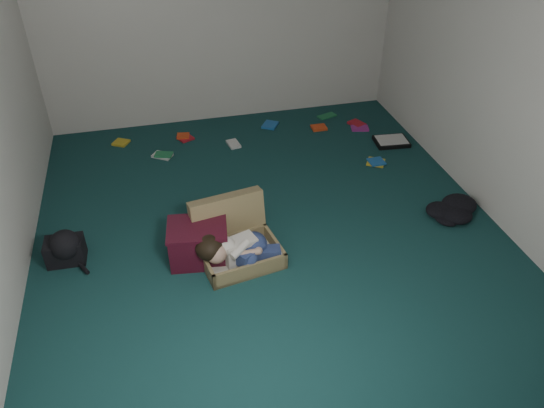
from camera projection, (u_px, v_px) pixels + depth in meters
name	position (u px, v px, depth m)	size (l,w,h in m)	color
floor	(268.00, 226.00, 4.72)	(4.50, 4.50, 0.00)	#164040
wall_back	(219.00, 8.00, 5.73)	(4.50, 4.50, 0.00)	white
wall_front	(395.00, 304.00, 2.18)	(4.50, 4.50, 0.00)	white
wall_right	(504.00, 66.00, 4.35)	(4.50, 4.50, 0.00)	white
suitcase	(235.00, 240.00, 4.35)	(0.72, 0.71, 0.46)	olive
person	(237.00, 249.00, 4.19)	(0.70, 0.34, 0.29)	white
maroon_bin	(198.00, 243.00, 4.28)	(0.52, 0.43, 0.33)	#440D1D
backpack	(65.00, 250.00, 4.28)	(0.37, 0.30, 0.22)	black
clothing_pile	(449.00, 210.00, 4.82)	(0.40, 0.32, 0.13)	black
paper_tray	(391.00, 141.00, 5.93)	(0.39, 0.31, 0.05)	black
book_scatter	(283.00, 137.00, 6.06)	(3.12, 1.35, 0.02)	gold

